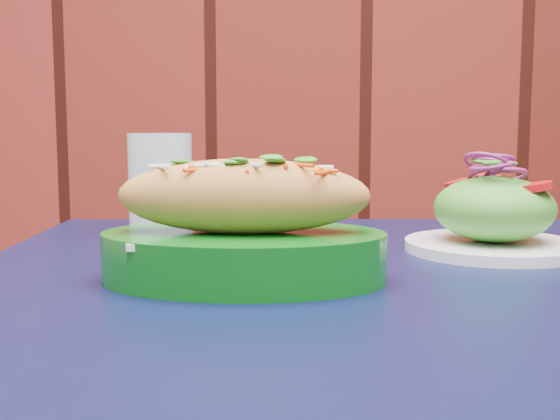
{
  "coord_description": "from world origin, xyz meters",
  "views": [
    {
      "loc": [
        -0.48,
        1.16,
        0.89
      ],
      "look_at": [
        -0.53,
        1.84,
        0.81
      ],
      "focal_mm": 45.0,
      "sensor_mm": 36.0,
      "label": 1
    }
  ],
  "objects": [
    {
      "name": "salad_plate",
      "position": [
        -0.3,
        1.96,
        0.79
      ],
      "size": [
        0.2,
        0.2,
        0.11
      ],
      "rotation": [
        0.0,
        0.0,
        0.09
      ],
      "color": "white",
      "rests_on": "cafe_table"
    },
    {
      "name": "cafe_table",
      "position": [
        -0.45,
        1.83,
        0.66
      ],
      "size": [
        0.86,
        0.86,
        0.75
      ],
      "rotation": [
        0.0,
        0.0,
        0.08
      ],
      "color": "black",
      "rests_on": "ground"
    },
    {
      "name": "water_glass",
      "position": [
        -0.7,
        2.05,
        0.82
      ],
      "size": [
        0.08,
        0.08,
        0.13
      ],
      "primitive_type": "cylinder",
      "color": "silver",
      "rests_on": "cafe_table"
    },
    {
      "name": "banh_mi_basket",
      "position": [
        -0.56,
        1.79,
        0.8
      ],
      "size": [
        0.27,
        0.18,
        0.12
      ],
      "rotation": [
        0.0,
        0.0,
        0.03
      ],
      "color": "#0A5D12",
      "rests_on": "cafe_table"
    }
  ]
}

